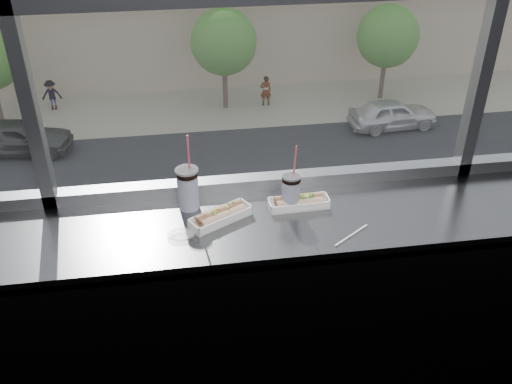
{
  "coord_description": "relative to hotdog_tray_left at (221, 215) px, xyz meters",
  "views": [
    {
      "loc": [
        -0.39,
        -0.81,
        2.56
      ],
      "look_at": [
        -0.09,
        1.23,
        1.25
      ],
      "focal_mm": 40.0,
      "sensor_mm": 36.0,
      "label": 1
    }
  ],
  "objects": [
    {
      "name": "pedestrian_c",
      "position": [
        4.97,
        28.19,
        -11.02
      ],
      "size": [
        0.95,
        0.71,
        2.13
      ],
      "primitive_type": "imported",
      "rotation": [
        0.0,
        0.0,
        3.14
      ],
      "color": "#66605B",
      "rests_on": "far_sidewalk"
    },
    {
      "name": "wall_back_lower",
      "position": [
        0.24,
        0.25,
        -0.58
      ],
      "size": [
        6.0,
        0.0,
        6.0
      ],
      "primitive_type": "plane",
      "rotation": [
        1.57,
        0.0,
        0.0
      ],
      "color": "black",
      "rests_on": "ground"
    },
    {
      "name": "loose_straw",
      "position": [
        0.54,
        -0.19,
        -0.02
      ],
      "size": [
        0.18,
        0.13,
        0.01
      ],
      "primitive_type": "cylinder",
      "rotation": [
        0.0,
        1.57,
        0.61
      ],
      "color": "white",
      "rests_on": "counter"
    },
    {
      "name": "car_near_d",
      "position": [
        8.8,
        16.25,
        -10.92
      ],
      "size": [
        3.75,
        7.22,
        2.3
      ],
      "primitive_type": "imported",
      "rotation": [
        0.0,
        0.0,
        1.7
      ],
      "color": "silver",
      "rests_on": "street_asphalt"
    },
    {
      "name": "soda_cup_left",
      "position": [
        -0.13,
        0.13,
        0.08
      ],
      "size": [
        0.1,
        0.1,
        0.38
      ],
      "color": "white",
      "rests_on": "counter"
    },
    {
      "name": "hotdog_tray_left",
      "position": [
        0.0,
        0.0,
        0.0
      ],
      "size": [
        0.3,
        0.22,
        0.07
      ],
      "rotation": [
        0.0,
        0.0,
        0.5
      ],
      "color": "white",
      "rests_on": "counter"
    },
    {
      "name": "tree_center",
      "position": [
        2.65,
        28.25,
        -8.27
      ],
      "size": [
        3.64,
        3.64,
        5.69
      ],
      "color": "#47382B",
      "rests_on": "far_sidewalk"
    },
    {
      "name": "wrapper",
      "position": [
        -0.18,
        -0.09,
        -0.02
      ],
      "size": [
        0.11,
        0.08,
        0.03
      ],
      "primitive_type": "ellipsoid",
      "color": "silver",
      "rests_on": "counter"
    },
    {
      "name": "counter_fascia",
      "position": [
        0.24,
        -0.28,
        -0.58
      ],
      "size": [
        6.0,
        0.04,
        1.04
      ],
      "primitive_type": "cube",
      "color": "slate",
      "rests_on": "ground"
    },
    {
      "name": "tree_right",
      "position": [
        11.92,
        28.25,
        -8.39
      ],
      "size": [
        3.53,
        3.53,
        5.52
      ],
      "color": "#47382B",
      "rests_on": "far_sidewalk"
    },
    {
      "name": "far_sidewalk",
      "position": [
        0.24,
        28.25,
        -12.11
      ],
      "size": [
        80.0,
        6.0,
        0.04
      ],
      "primitive_type": "cube",
      "color": "gray",
      "rests_on": "plaza_ground"
    },
    {
      "name": "car_near_c",
      "position": [
        -0.88,
        16.25,
        -11.0
      ],
      "size": [
        3.49,
        6.7,
        2.14
      ],
      "primitive_type": "imported",
      "rotation": [
        0.0,
        0.0,
        1.44
      ],
      "color": "#BE371C",
      "rests_on": "street_asphalt"
    },
    {
      "name": "plaza_ground",
      "position": [
        0.24,
        43.75,
        -12.13
      ],
      "size": [
        120.0,
        120.0,
        0.0
      ],
      "primitive_type": "plane",
      "color": "gray",
      "rests_on": "ground"
    },
    {
      "name": "car_near_b",
      "position": [
        -5.59,
        16.25,
        -11.14
      ],
      "size": [
        3.07,
        5.86,
        1.87
      ],
      "primitive_type": "imported",
      "rotation": [
        0.0,
        0.0,
        1.71
      ],
      "color": "black",
      "rests_on": "street_asphalt"
    },
    {
      "name": "soda_cup_right",
      "position": [
        0.32,
        0.05,
        0.07
      ],
      "size": [
        0.09,
        0.09,
        0.33
      ],
      "color": "white",
      "rests_on": "counter"
    },
    {
      "name": "car_far_c",
      "position": [
        11.15,
        24.25,
        -11.01
      ],
      "size": [
        3.13,
        6.54,
        2.12
      ],
      "primitive_type": "imported",
      "rotation": [
        0.0,
        0.0,
        1.65
      ],
      "color": "silver",
      "rests_on": "street_asphalt"
    },
    {
      "name": "car_far_a",
      "position": [
        -7.88,
        24.25,
        -10.93
      ],
      "size": [
        3.71,
        7.16,
        2.29
      ],
      "primitive_type": "imported",
      "rotation": [
        0.0,
        0.0,
        1.44
      ],
      "color": "#313131",
      "rests_on": "street_asphalt"
    },
    {
      "name": "car_near_e",
      "position": [
        12.49,
        16.25,
        -11.08
      ],
      "size": [
        3.09,
        6.17,
        1.98
      ],
      "primitive_type": "imported",
      "rotation": [
        0.0,
        0.0,
        1.68
      ],
      "color": "navy",
      "rests_on": "street_asphalt"
    },
    {
      "name": "pedestrian_a",
      "position": [
        -7.1,
        29.44,
        -11.05
      ],
      "size": [
        0.92,
        0.69,
        2.08
      ],
      "primitive_type": "imported",
      "color": "#66605B",
      "rests_on": "far_sidewalk"
    },
    {
      "name": "street_asphalt",
      "position": [
        0.24,
        20.25,
        -12.1
      ],
      "size": [
        80.0,
        10.0,
        0.06
      ],
      "primitive_type": "cube",
      "color": "black",
      "rests_on": "plaza_ground"
    },
    {
      "name": "counter",
      "position": [
        0.24,
        -0.02,
        -0.06
      ],
      "size": [
        6.0,
        0.55,
        0.06
      ],
      "primitive_type": "cube",
      "color": "slate",
      "rests_on": "ground"
    },
    {
      "name": "hotdog_tray_right",
      "position": [
        0.36,
        0.06,
        -0.0
      ],
      "size": [
        0.28,
        0.1,
        0.07
      ],
      "rotation": [
        0.0,
        0.0,
        0.03
      ],
      "color": "white",
      "rests_on": "counter"
    }
  ]
}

